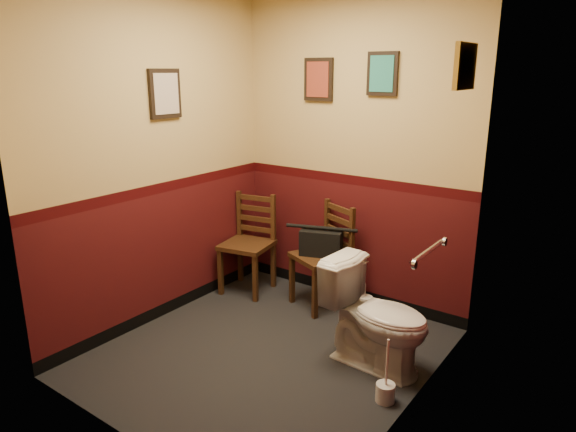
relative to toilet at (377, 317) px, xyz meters
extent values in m
cube|color=black|center=(-0.72, -0.31, -0.37)|extent=(2.20, 2.40, 0.00)
cube|color=#400E10|center=(-0.72, 0.89, 0.98)|extent=(2.20, 0.00, 2.70)
cube|color=#400E10|center=(-0.72, -1.51, 0.98)|extent=(2.20, 0.00, 2.70)
cube|color=#400E10|center=(-1.82, -0.31, 0.98)|extent=(0.00, 2.40, 2.70)
cube|color=#400E10|center=(0.38, -0.31, 0.98)|extent=(0.00, 2.40, 2.70)
cylinder|color=silver|center=(0.34, -0.06, 0.58)|extent=(0.03, 0.50, 0.03)
cylinder|color=silver|center=(0.36, -0.31, 0.58)|extent=(0.02, 0.06, 0.06)
cylinder|color=silver|center=(0.36, 0.19, 0.58)|extent=(0.02, 0.06, 0.06)
cube|color=black|center=(-1.07, 0.87, 1.58)|extent=(0.28, 0.03, 0.36)
cube|color=maroon|center=(-1.07, 0.85, 1.58)|extent=(0.22, 0.01, 0.30)
cube|color=black|center=(-0.47, 0.87, 1.63)|extent=(0.26, 0.03, 0.34)
cube|color=#267C72|center=(-0.47, 0.85, 1.63)|extent=(0.20, 0.01, 0.28)
cube|color=black|center=(-1.80, -0.21, 1.48)|extent=(0.03, 0.30, 0.38)
cube|color=#BDA895|center=(-1.79, -0.21, 1.48)|extent=(0.01, 0.24, 0.31)
cube|color=olive|center=(0.36, 0.29, 1.68)|extent=(0.03, 0.34, 0.28)
cube|color=#BDA895|center=(0.34, 0.29, 1.68)|extent=(0.01, 0.28, 0.22)
imported|color=white|center=(0.00, 0.00, 0.00)|extent=(0.79, 0.47, 0.75)
cylinder|color=silver|center=(0.24, -0.34, -0.31)|extent=(0.12, 0.12, 0.12)
cylinder|color=silver|center=(0.24, -0.34, -0.11)|extent=(0.02, 0.02, 0.35)
cube|color=#4B2C16|center=(-1.57, 0.46, 0.08)|extent=(0.50, 0.50, 0.04)
cube|color=#4B2C16|center=(-1.71, 0.24, -0.15)|extent=(0.05, 0.05, 0.46)
cube|color=#4B2C16|center=(-1.78, 0.60, -0.15)|extent=(0.05, 0.05, 0.46)
cube|color=#4B2C16|center=(-1.36, 0.31, -0.15)|extent=(0.05, 0.05, 0.46)
cube|color=#4B2C16|center=(-1.43, 0.67, -0.15)|extent=(0.05, 0.05, 0.46)
cube|color=#4B2C16|center=(-1.79, 0.61, 0.31)|extent=(0.05, 0.04, 0.46)
cube|color=#4B2C16|center=(-1.43, 0.68, 0.31)|extent=(0.05, 0.04, 0.46)
cube|color=#4B2C16|center=(-1.61, 0.64, 0.19)|extent=(0.34, 0.09, 0.05)
cube|color=#4B2C16|center=(-1.61, 0.64, 0.29)|extent=(0.34, 0.09, 0.05)
cube|color=#4B2C16|center=(-1.61, 0.64, 0.39)|extent=(0.34, 0.09, 0.05)
cube|color=#4B2C16|center=(-1.61, 0.64, 0.49)|extent=(0.34, 0.09, 0.05)
cube|color=#4B2C16|center=(-0.84, 0.59, 0.08)|extent=(0.56, 0.56, 0.04)
cube|color=#4B2C16|center=(-1.08, 0.49, -0.14)|extent=(0.05, 0.05, 0.46)
cube|color=#4B2C16|center=(-0.94, 0.83, -0.14)|extent=(0.05, 0.05, 0.46)
cube|color=#4B2C16|center=(-0.74, 0.35, -0.14)|extent=(0.05, 0.05, 0.46)
cube|color=#4B2C16|center=(-0.60, 0.69, -0.14)|extent=(0.05, 0.05, 0.46)
cube|color=#4B2C16|center=(-0.93, 0.84, 0.31)|extent=(0.05, 0.05, 0.46)
cube|color=#4B2C16|center=(-0.60, 0.69, 0.31)|extent=(0.05, 0.05, 0.46)
cube|color=#4B2C16|center=(-0.76, 0.77, 0.19)|extent=(0.33, 0.16, 0.05)
cube|color=#4B2C16|center=(-0.76, 0.77, 0.29)|extent=(0.33, 0.16, 0.05)
cube|color=#4B2C16|center=(-0.76, 0.77, 0.39)|extent=(0.33, 0.16, 0.05)
cube|color=#4B2C16|center=(-0.76, 0.77, 0.49)|extent=(0.33, 0.16, 0.05)
cube|color=black|center=(-0.84, 0.59, 0.22)|extent=(0.39, 0.29, 0.22)
cylinder|color=black|center=(-0.84, 0.59, 0.35)|extent=(0.30, 0.13, 0.03)
cylinder|color=silver|center=(-0.61, 0.77, -0.32)|extent=(0.12, 0.12, 0.11)
cylinder|color=silver|center=(-0.48, 0.77, -0.32)|extent=(0.12, 0.12, 0.11)
cylinder|color=silver|center=(-0.54, 0.76, -0.21)|extent=(0.12, 0.12, 0.11)
cylinder|color=silver|center=(-0.54, 0.74, -0.10)|extent=(0.12, 0.12, 0.11)
camera|label=1|loc=(1.40, -2.98, 1.65)|focal=32.00mm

